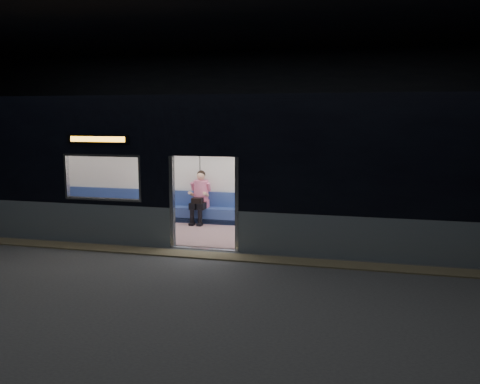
% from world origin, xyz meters
% --- Properties ---
extents(station_floor, '(24.00, 14.00, 0.01)m').
position_xyz_m(station_floor, '(0.00, 0.00, -0.01)').
color(station_floor, '#47494C').
rests_on(station_floor, ground).
extents(station_envelope, '(24.00, 14.00, 5.00)m').
position_xyz_m(station_envelope, '(0.00, 0.00, 3.66)').
color(station_envelope, black).
rests_on(station_envelope, station_floor).
extents(tactile_strip, '(22.80, 0.50, 0.03)m').
position_xyz_m(tactile_strip, '(0.00, 0.55, 0.01)').
color(tactile_strip, '#8C7F59').
rests_on(tactile_strip, station_floor).
extents(metro_car, '(18.00, 3.04, 3.35)m').
position_xyz_m(metro_car, '(-0.00, 2.54, 1.85)').
color(metro_car, gray).
rests_on(metro_car, station_floor).
extents(passenger, '(0.41, 0.71, 1.41)m').
position_xyz_m(passenger, '(-0.92, 3.55, 0.82)').
color(passenger, black).
rests_on(passenger, metro_car).
extents(handbag, '(0.30, 0.27, 0.14)m').
position_xyz_m(handbag, '(-0.93, 3.31, 0.68)').
color(handbag, black).
rests_on(handbag, passenger).
extents(transit_map, '(1.05, 0.03, 0.68)m').
position_xyz_m(transit_map, '(1.24, 3.85, 1.49)').
color(transit_map, white).
rests_on(transit_map, metro_car).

